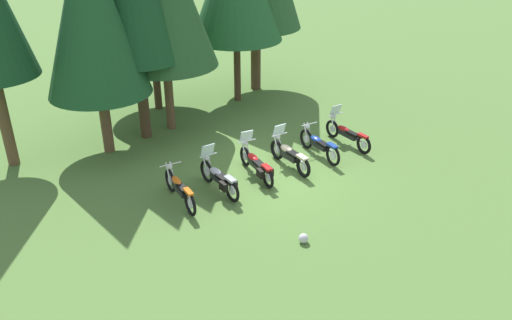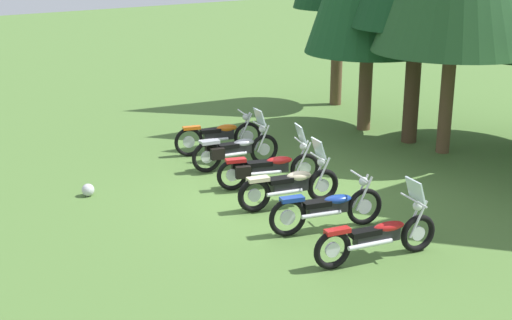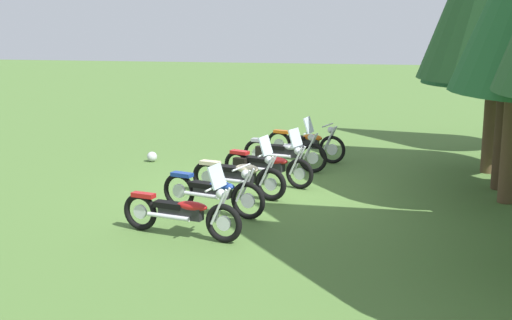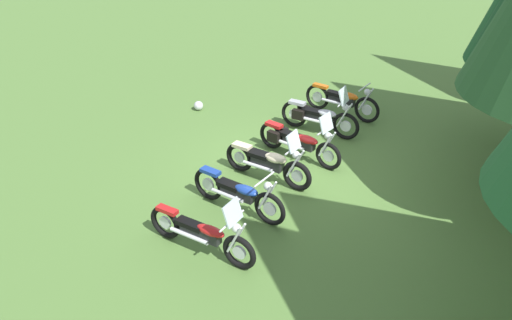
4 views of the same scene
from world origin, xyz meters
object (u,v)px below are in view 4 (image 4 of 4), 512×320
(motorcycle_0, at_px, (342,100))
(motorcycle_5, at_px, (202,233))
(dropped_helmet, at_px, (198,106))
(motorcycle_2, at_px, (298,141))
(motorcycle_3, at_px, (268,162))
(motorcycle_4, at_px, (238,193))
(motorcycle_1, at_px, (318,116))

(motorcycle_0, relative_size, motorcycle_5, 0.95)
(motorcycle_5, distance_m, dropped_helmet, 6.44)
(motorcycle_2, height_order, motorcycle_3, motorcycle_3)
(motorcycle_0, bearing_deg, motorcycle_5, -83.96)
(motorcycle_3, relative_size, motorcycle_5, 0.94)
(motorcycle_0, bearing_deg, dropped_helmet, -149.78)
(motorcycle_0, relative_size, motorcycle_4, 0.99)
(motorcycle_3, xyz_separation_m, motorcycle_5, (2.81, -0.43, -0.02))
(motorcycle_2, relative_size, motorcycle_4, 1.00)
(motorcycle_1, relative_size, motorcycle_2, 0.98)
(motorcycle_2, height_order, motorcycle_5, same)
(dropped_helmet, bearing_deg, motorcycle_1, 84.17)
(motorcycle_2, xyz_separation_m, motorcycle_4, (2.58, -0.61, -0.01))
(motorcycle_1, distance_m, dropped_helmet, 3.62)
(motorcycle_0, relative_size, motorcycle_1, 1.01)
(motorcycle_2, bearing_deg, motorcycle_1, 103.77)
(motorcycle_5, bearing_deg, motorcycle_1, 93.74)
(motorcycle_5, height_order, dropped_helmet, motorcycle_5)
(motorcycle_1, distance_m, motorcycle_4, 4.15)
(motorcycle_1, bearing_deg, dropped_helmet, -173.73)
(motorcycle_1, bearing_deg, motorcycle_5, -88.08)
(motorcycle_0, xyz_separation_m, motorcycle_1, (1.25, -0.42, 0.01))
(motorcycle_1, xyz_separation_m, dropped_helmet, (-0.37, -3.58, -0.34))
(motorcycle_0, relative_size, motorcycle_3, 1.01)
(motorcycle_5, relative_size, dropped_helmet, 8.70)
(motorcycle_0, relative_size, dropped_helmet, 8.24)
(motorcycle_1, height_order, motorcycle_5, motorcycle_1)
(motorcycle_2, xyz_separation_m, motorcycle_3, (1.22, -0.37, 0.01))
(motorcycle_0, xyz_separation_m, motorcycle_5, (6.77, -1.41, -0.02))
(motorcycle_4, bearing_deg, dropped_helmet, 139.48)
(motorcycle_1, xyz_separation_m, motorcycle_2, (1.49, -0.19, -0.02))
(dropped_helmet, bearing_deg, motorcycle_4, 32.07)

